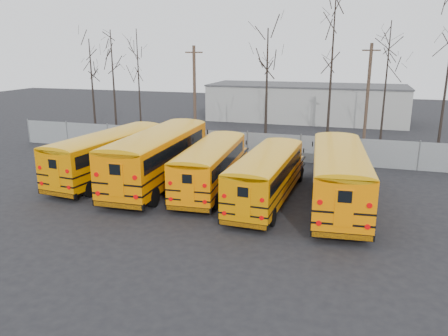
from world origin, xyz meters
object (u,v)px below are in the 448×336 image
(bus_b, at_px, (160,152))
(utility_pole_left, at_px, (195,95))
(bus_e, at_px, (339,172))
(bus_a, at_px, (110,151))
(utility_pole_right, at_px, (367,95))
(bus_c, at_px, (212,162))
(bus_d, at_px, (267,172))

(bus_b, distance_m, utility_pole_left, 11.83)
(bus_e, height_order, utility_pole_left, utility_pole_left)
(bus_a, xyz_separation_m, utility_pole_right, (15.46, 14.39, 2.57))
(bus_c, height_order, bus_e, bus_e)
(bus_d, bearing_deg, utility_pole_right, 74.59)
(bus_b, distance_m, utility_pole_right, 19.00)
(bus_a, bearing_deg, utility_pole_right, 48.85)
(bus_e, distance_m, utility_pole_left, 17.74)
(bus_d, xyz_separation_m, bus_e, (3.67, 0.47, 0.21))
(bus_c, relative_size, bus_e, 0.89)
(bus_b, bearing_deg, bus_e, -6.17)
(bus_e, bearing_deg, bus_b, 170.29)
(bus_a, xyz_separation_m, bus_e, (14.09, -1.01, 0.07))
(bus_b, xyz_separation_m, utility_pole_left, (-2.03, 11.43, 2.29))
(bus_a, distance_m, utility_pole_right, 21.28)
(utility_pole_right, bearing_deg, bus_b, -105.57)
(bus_e, xyz_separation_m, utility_pole_right, (1.37, 15.40, 2.50))
(utility_pole_left, bearing_deg, bus_a, -100.44)
(bus_b, bearing_deg, utility_pole_left, 98.33)
(bus_c, relative_size, utility_pole_left, 1.24)
(bus_a, relative_size, utility_pole_right, 1.31)
(bus_b, relative_size, utility_pole_right, 1.44)
(bus_a, bearing_deg, bus_c, 3.12)
(bus_b, bearing_deg, utility_pole_right, 48.94)
(bus_e, relative_size, utility_pole_left, 1.39)
(bus_b, xyz_separation_m, bus_e, (10.57, -0.82, -0.12))
(bus_b, distance_m, bus_d, 7.03)
(utility_pole_left, relative_size, utility_pole_right, 0.98)
(bus_b, xyz_separation_m, utility_pole_right, (11.94, 14.59, 2.38))
(bus_c, distance_m, utility_pole_left, 13.03)
(utility_pole_left, height_order, utility_pole_right, utility_pole_right)
(bus_c, xyz_separation_m, utility_pole_left, (-5.40, 11.56, 2.61))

